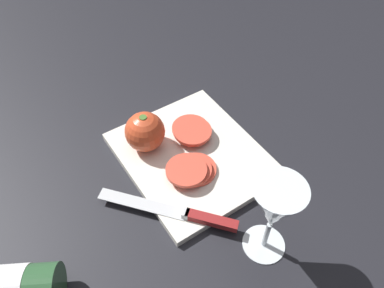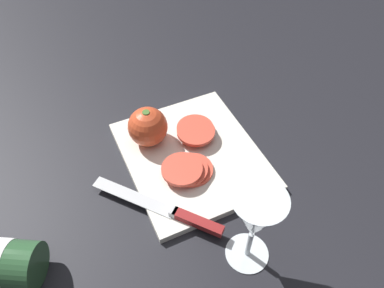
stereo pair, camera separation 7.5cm
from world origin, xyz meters
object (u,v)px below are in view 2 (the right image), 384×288
wine_glass (255,220)px  tomato_slice_stack_near (187,169)px  whole_tomato (148,127)px  knife (180,215)px  tomato_slice_stack_far (196,130)px

wine_glass → tomato_slice_stack_near: wine_glass is taller
whole_tomato → tomato_slice_stack_near: size_ratio=0.80×
whole_tomato → tomato_slice_stack_near: whole_tomato is taller
wine_glass → knife: wine_glass is taller
whole_tomato → tomato_slice_stack_near: bearing=-161.7°
tomato_slice_stack_near → knife: bearing=147.6°
knife → tomato_slice_stack_near: size_ratio=2.08×
whole_tomato → tomato_slice_stack_far: (-0.02, -0.10, -0.03)m
wine_glass → whole_tomato: bearing=11.8°
wine_glass → knife: bearing=36.5°
whole_tomato → knife: bearing=175.6°
wine_glass → knife: size_ratio=0.79×
whole_tomato → tomato_slice_stack_near: (-0.11, -0.04, -0.03)m
whole_tomato → tomato_slice_stack_near: 0.12m
whole_tomato → knife: (-0.20, 0.02, -0.04)m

